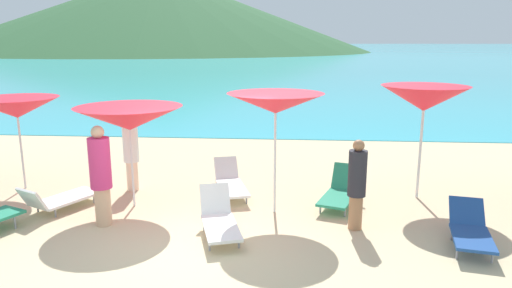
{
  "coord_description": "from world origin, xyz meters",
  "views": [
    {
      "loc": [
        1.58,
        -6.8,
        3.28
      ],
      "look_at": [
        0.86,
        2.45,
        1.2
      ],
      "focal_mm": 32.57,
      "sensor_mm": 36.0,
      "label": 1
    }
  ],
  "objects_px": {
    "umbrella_1": "(17,108)",
    "lounge_chair_0": "(470,229)",
    "beachgoer_3": "(131,151)",
    "lounge_chair_1": "(230,182)",
    "umbrella_2": "(129,118)",
    "umbrella_3": "(275,103)",
    "umbrella_4": "(424,99)",
    "beachgoer_0": "(357,183)",
    "lounge_chair_4": "(59,198)",
    "beachgoer_2": "(101,174)",
    "lounge_chair_7": "(219,219)",
    "lounge_chair_9": "(340,191)"
  },
  "relations": [
    {
      "from": "umbrella_3",
      "to": "lounge_chair_0",
      "type": "height_order",
      "value": "umbrella_3"
    },
    {
      "from": "beachgoer_0",
      "to": "lounge_chair_9",
      "type": "bearing_deg",
      "value": 138.09
    },
    {
      "from": "umbrella_3",
      "to": "beachgoer_2",
      "type": "height_order",
      "value": "umbrella_3"
    },
    {
      "from": "umbrella_4",
      "to": "lounge_chair_0",
      "type": "distance_m",
      "value": 3.0
    },
    {
      "from": "beachgoer_2",
      "to": "beachgoer_3",
      "type": "bearing_deg",
      "value": -65.0
    },
    {
      "from": "beachgoer_2",
      "to": "lounge_chair_7",
      "type": "bearing_deg",
      "value": -166.7
    },
    {
      "from": "lounge_chair_9",
      "to": "umbrella_4",
      "type": "bearing_deg",
      "value": 39.62
    },
    {
      "from": "umbrella_3",
      "to": "lounge_chair_7",
      "type": "xyz_separation_m",
      "value": [
        -0.91,
        -1.17,
        -1.84
      ]
    },
    {
      "from": "lounge_chair_0",
      "to": "lounge_chair_4",
      "type": "height_order",
      "value": "lounge_chair_0"
    },
    {
      "from": "lounge_chair_4",
      "to": "beachgoer_2",
      "type": "xyz_separation_m",
      "value": [
        1.17,
        -0.67,
        0.73
      ]
    },
    {
      "from": "beachgoer_0",
      "to": "beachgoer_3",
      "type": "bearing_deg",
      "value": -161.04
    },
    {
      "from": "umbrella_3",
      "to": "lounge_chair_7",
      "type": "relative_size",
      "value": 1.48
    },
    {
      "from": "lounge_chair_7",
      "to": "beachgoer_2",
      "type": "distance_m",
      "value": 2.27
    },
    {
      "from": "lounge_chair_0",
      "to": "beachgoer_3",
      "type": "distance_m",
      "value": 6.91
    },
    {
      "from": "lounge_chair_1",
      "to": "lounge_chair_7",
      "type": "bearing_deg",
      "value": -104.68
    },
    {
      "from": "lounge_chair_4",
      "to": "beachgoer_3",
      "type": "xyz_separation_m",
      "value": [
        1.02,
        1.35,
        0.66
      ]
    },
    {
      "from": "lounge_chair_1",
      "to": "umbrella_2",
      "type": "bearing_deg",
      "value": -172.71
    },
    {
      "from": "umbrella_3",
      "to": "lounge_chair_4",
      "type": "height_order",
      "value": "umbrella_3"
    },
    {
      "from": "lounge_chair_1",
      "to": "lounge_chair_4",
      "type": "distance_m",
      "value": 3.45
    },
    {
      "from": "lounge_chair_4",
      "to": "lounge_chair_7",
      "type": "height_order",
      "value": "lounge_chair_7"
    },
    {
      "from": "umbrella_3",
      "to": "beachgoer_2",
      "type": "relative_size",
      "value": 1.27
    },
    {
      "from": "lounge_chair_9",
      "to": "lounge_chair_7",
      "type": "bearing_deg",
      "value": -124.5
    },
    {
      "from": "umbrella_1",
      "to": "umbrella_3",
      "type": "xyz_separation_m",
      "value": [
        5.69,
        -1.04,
        0.3
      ]
    },
    {
      "from": "umbrella_1",
      "to": "umbrella_3",
      "type": "height_order",
      "value": "umbrella_3"
    },
    {
      "from": "lounge_chair_0",
      "to": "beachgoer_3",
      "type": "relative_size",
      "value": 0.92
    },
    {
      "from": "umbrella_1",
      "to": "lounge_chair_0",
      "type": "height_order",
      "value": "umbrella_1"
    },
    {
      "from": "lounge_chair_7",
      "to": "beachgoer_3",
      "type": "xyz_separation_m",
      "value": [
        -2.31,
        2.3,
        0.61
      ]
    },
    {
      "from": "umbrella_2",
      "to": "beachgoer_2",
      "type": "distance_m",
      "value": 1.32
    },
    {
      "from": "umbrella_4",
      "to": "lounge_chair_4",
      "type": "bearing_deg",
      "value": -169.8
    },
    {
      "from": "umbrella_1",
      "to": "beachgoer_2",
      "type": "xyz_separation_m",
      "value": [
        2.63,
        -1.94,
        -0.87
      ]
    },
    {
      "from": "lounge_chair_1",
      "to": "lounge_chair_9",
      "type": "height_order",
      "value": "lounge_chair_9"
    },
    {
      "from": "lounge_chair_1",
      "to": "beachgoer_2",
      "type": "xyz_separation_m",
      "value": [
        -2.07,
        -1.84,
        0.68
      ]
    },
    {
      "from": "beachgoer_0",
      "to": "umbrella_1",
      "type": "bearing_deg",
      "value": -153.3
    },
    {
      "from": "umbrella_3",
      "to": "lounge_chair_1",
      "type": "distance_m",
      "value": 2.3
    },
    {
      "from": "lounge_chair_7",
      "to": "beachgoer_3",
      "type": "distance_m",
      "value": 3.31
    },
    {
      "from": "umbrella_1",
      "to": "lounge_chair_1",
      "type": "xyz_separation_m",
      "value": [
        4.7,
        -0.1,
        -1.55
      ]
    },
    {
      "from": "lounge_chair_0",
      "to": "lounge_chair_7",
      "type": "distance_m",
      "value": 4.13
    },
    {
      "from": "lounge_chair_0",
      "to": "beachgoer_2",
      "type": "xyz_separation_m",
      "value": [
        -6.28,
        0.4,
        0.67
      ]
    },
    {
      "from": "lounge_chair_9",
      "to": "beachgoer_0",
      "type": "relative_size",
      "value": 0.92
    },
    {
      "from": "umbrella_3",
      "to": "umbrella_4",
      "type": "distance_m",
      "value": 3.18
    },
    {
      "from": "umbrella_4",
      "to": "beachgoer_0",
      "type": "xyz_separation_m",
      "value": [
        -1.54,
        -1.81,
        -1.26
      ]
    },
    {
      "from": "beachgoer_3",
      "to": "lounge_chair_9",
      "type": "bearing_deg",
      "value": 97.23
    },
    {
      "from": "umbrella_4",
      "to": "lounge_chair_9",
      "type": "xyz_separation_m",
      "value": [
        -1.69,
        -0.63,
        -1.82
      ]
    },
    {
      "from": "lounge_chair_0",
      "to": "beachgoer_0",
      "type": "relative_size",
      "value": 0.97
    },
    {
      "from": "umbrella_1",
      "to": "lounge_chair_9",
      "type": "relative_size",
      "value": 1.38
    },
    {
      "from": "lounge_chair_0",
      "to": "lounge_chair_9",
      "type": "distance_m",
      "value": 2.59
    },
    {
      "from": "umbrella_1",
      "to": "beachgoer_0",
      "type": "distance_m",
      "value": 7.43
    },
    {
      "from": "beachgoer_0",
      "to": "lounge_chair_4",
      "type": "bearing_deg",
      "value": -144.47
    },
    {
      "from": "umbrella_4",
      "to": "lounge_chair_1",
      "type": "distance_m",
      "value": 4.39
    },
    {
      "from": "umbrella_3",
      "to": "lounge_chair_1",
      "type": "height_order",
      "value": "umbrella_3"
    }
  ]
}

